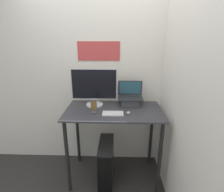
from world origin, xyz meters
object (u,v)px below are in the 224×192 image
mouse (128,113)px  laptop (130,99)px  cell_phone (94,109)px  computer_tower (106,162)px  keyboard (113,113)px  monitor (94,88)px

mouse → laptop: bearing=82.9°
cell_phone → computer_tower: size_ratio=0.30×
laptop → mouse: 0.31m
laptop → computer_tower: size_ratio=0.58×
laptop → keyboard: (-0.22, -0.31, -0.08)m
keyboard → computer_tower: size_ratio=0.44×
laptop → monitor: 0.49m
laptop → keyboard: laptop is taller
keyboard → monitor: bearing=132.2°
mouse → cell_phone: cell_phone is taller
laptop → mouse: laptop is taller
monitor → computer_tower: size_ratio=1.06×
monitor → mouse: monitor is taller
laptop → mouse: size_ratio=4.64×
cell_phone → computer_tower: bearing=4.2°
keyboard → laptop: bearing=54.6°
laptop → computer_tower: bearing=-138.9°
monitor → cell_phone: size_ratio=3.57×
cell_phone → monitor: bearing=95.1°
monitor → mouse: size_ratio=8.52×
monitor → mouse: bearing=-32.2°
mouse → computer_tower: 0.77m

